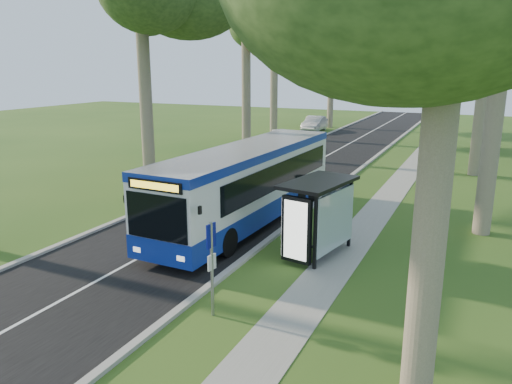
% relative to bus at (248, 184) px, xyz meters
% --- Properties ---
extents(ground, '(120.00, 120.00, 0.00)m').
position_rel_bus_xyz_m(ground, '(1.76, -3.23, -1.72)').
color(ground, '#2B4F18').
rests_on(ground, ground).
extents(road, '(7.00, 100.00, 0.02)m').
position_rel_bus_xyz_m(road, '(-1.74, 6.77, -1.71)').
color(road, black).
rests_on(road, ground).
extents(kerb_east, '(0.25, 100.00, 0.12)m').
position_rel_bus_xyz_m(kerb_east, '(1.76, 6.77, -1.66)').
color(kerb_east, '#9E9B93').
rests_on(kerb_east, ground).
extents(kerb_west, '(0.25, 100.00, 0.12)m').
position_rel_bus_xyz_m(kerb_west, '(-5.24, 6.77, -1.66)').
color(kerb_west, '#9E9B93').
rests_on(kerb_west, ground).
extents(centre_line, '(0.12, 100.00, 0.00)m').
position_rel_bus_xyz_m(centre_line, '(-1.74, 6.77, -1.70)').
color(centre_line, white).
rests_on(centre_line, road).
extents(footpath, '(1.50, 100.00, 0.02)m').
position_rel_bus_xyz_m(footpath, '(4.76, 6.77, -1.71)').
color(footpath, gray).
rests_on(footpath, ground).
extents(bus, '(3.09, 12.64, 3.33)m').
position_rel_bus_xyz_m(bus, '(0.00, 0.00, 0.00)').
color(bus, white).
rests_on(bus, ground).
extents(bus_stop_sign, '(0.10, 0.38, 2.69)m').
position_rel_bus_xyz_m(bus_stop_sign, '(2.72, -7.88, -0.06)').
color(bus_stop_sign, gray).
rests_on(bus_stop_sign, ground).
extents(bus_shelter, '(2.28, 3.45, 2.73)m').
position_rel_bus_xyz_m(bus_shelter, '(4.00, -2.68, 0.21)').
color(bus_shelter, black).
rests_on(bus_shelter, ground).
extents(litter_bin, '(0.61, 0.61, 1.06)m').
position_rel_bus_xyz_m(litter_bin, '(2.63, 5.34, -1.19)').
color(litter_bin, black).
rests_on(litter_bin, ground).
extents(car_white, '(3.83, 5.35, 1.69)m').
position_rel_bus_xyz_m(car_white, '(-6.07, 18.67, -0.88)').
color(car_white, white).
rests_on(car_white, ground).
extents(car_silver, '(1.89, 4.83, 1.57)m').
position_rel_bus_xyz_m(car_silver, '(-7.17, 30.79, -0.94)').
color(car_silver, '#9FA2A7').
rests_on(car_silver, ground).
extents(tree_west_c, '(5.20, 5.20, 14.47)m').
position_rel_bus_xyz_m(tree_west_c, '(-7.24, 14.77, 9.00)').
color(tree_west_c, '#7A6B56').
rests_on(tree_west_c, ground).
extents(tree_west_d, '(5.20, 5.20, 16.66)m').
position_rel_bus_xyz_m(tree_west_d, '(-9.24, 24.77, 10.60)').
color(tree_west_d, '#7A6B56').
rests_on(tree_west_d, ground).
extents(tree_west_e, '(5.20, 5.20, 13.60)m').
position_rel_bus_xyz_m(tree_west_e, '(-6.74, 34.77, 8.36)').
color(tree_west_e, '#7A6B56').
rests_on(tree_west_e, ground).
extents(tree_east_c, '(5.20, 5.20, 13.65)m').
position_rel_bus_xyz_m(tree_east_c, '(8.56, 14.77, 8.40)').
color(tree_east_c, '#7A6B56').
rests_on(tree_east_c, ground).
extents(tree_east_d, '(5.20, 5.20, 14.61)m').
position_rel_bus_xyz_m(tree_east_d, '(9.76, 26.77, 9.11)').
color(tree_east_d, '#7A6B56').
rests_on(tree_east_d, ground).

